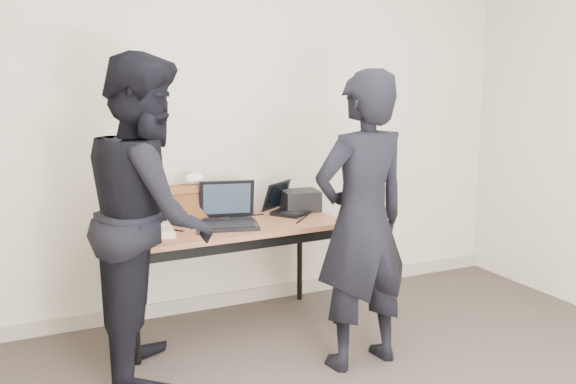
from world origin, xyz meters
TOP-DOWN VIEW (x-y plane):
  - room at (0.00, 0.00)m, footprint 4.60×4.60m
  - desk at (-0.24, 1.82)m, footprint 1.52×0.70m
  - laptop_beige at (-0.76, 1.80)m, footprint 0.32×0.31m
  - laptop_center at (-0.23, 1.82)m, footprint 0.44×0.43m
  - laptop_right at (0.28, 1.99)m, footprint 0.41×0.40m
  - leather_satchel at (-0.42, 2.05)m, footprint 0.37×0.21m
  - tissue at (-0.39, 2.05)m, footprint 0.14×0.11m
  - equipment_box at (0.39, 2.01)m, footprint 0.29×0.25m
  - power_brick at (-0.46, 1.65)m, footprint 0.09×0.06m
  - cables at (-0.20, 1.85)m, footprint 1.14×0.41m
  - person_typist at (0.28, 1.00)m, footprint 0.67×0.47m
  - person_observer at (-0.83, 1.47)m, footprint 0.89×1.03m
  - baseboard at (0.00, 2.23)m, footprint 4.50×0.03m

SIDE VIEW (x-z plane):
  - baseboard at x=0.00m, z-range 0.00..0.10m
  - desk at x=-0.24m, z-range 0.30..1.02m
  - cables at x=-0.20m, z-range 0.72..0.73m
  - power_brick at x=-0.46m, z-range 0.72..0.75m
  - laptop_beige at x=-0.76m, z-range 0.65..0.88m
  - laptop_right at x=0.28m, z-range 0.66..0.88m
  - laptop_center at x=-0.23m, z-range 0.64..0.93m
  - equipment_box at x=0.39m, z-range 0.72..0.87m
  - leather_satchel at x=-0.42m, z-range 0.72..0.97m
  - person_typist at x=0.28m, z-range 0.00..1.73m
  - person_observer at x=-0.83m, z-range 0.00..1.82m
  - tissue at x=-0.39m, z-range 0.97..1.04m
  - room at x=0.00m, z-range -0.05..2.75m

